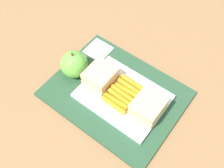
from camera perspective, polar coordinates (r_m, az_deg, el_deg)
ground_plane at (r=0.75m, az=0.77°, el=-2.26°), size 2.40×2.40×0.00m
lunchbag_mat at (r=0.74m, az=0.77°, el=-2.06°), size 0.36×0.28×0.01m
food_tray at (r=0.72m, az=2.36°, el=-2.63°), size 0.23×0.17×0.01m
sandwich_half_left at (r=0.68m, az=7.77°, el=-4.82°), size 0.07×0.08×0.04m
sandwich_half_right at (r=0.73m, az=-2.54°, el=1.70°), size 0.07×0.08×0.04m
carrot_sticks_bundle at (r=0.71m, az=2.40°, el=-2.08°), size 0.08×0.10×0.02m
apple at (r=0.75m, az=-8.18°, el=4.21°), size 0.08×0.08×0.09m
paper_napkin at (r=0.83m, az=-2.97°, el=7.34°), size 0.07×0.07×0.00m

